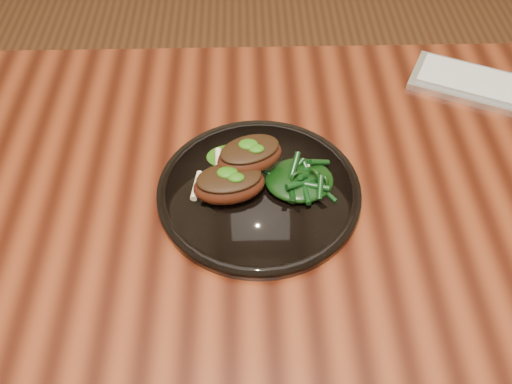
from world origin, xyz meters
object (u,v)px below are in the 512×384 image
(greens_heap, at_px, (299,177))
(plate, at_px, (259,192))
(lamb_chop_front, at_px, (229,183))
(desk, at_px, (299,226))

(greens_heap, bearing_deg, plate, -174.81)
(lamb_chop_front, bearing_deg, desk, 7.10)
(desk, xyz_separation_m, plate, (-0.07, -0.00, 0.09))
(plate, distance_m, greens_heap, 0.07)
(desk, relative_size, greens_heap, 15.02)
(desk, relative_size, plate, 5.06)
(lamb_chop_front, height_order, greens_heap, lamb_chop_front)
(desk, distance_m, greens_heap, 0.12)
(desk, xyz_separation_m, greens_heap, (-0.01, 0.00, 0.12))
(lamb_chop_front, xyz_separation_m, greens_heap, (0.11, 0.02, -0.01))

